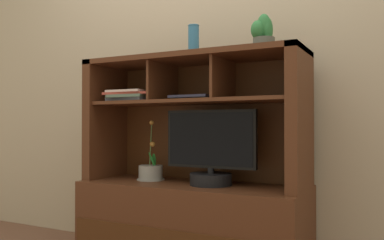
% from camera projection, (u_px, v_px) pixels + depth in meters
% --- Properties ---
extents(back_wall, '(6.00, 0.02, 2.80)m').
position_uv_depth(back_wall, '(212.00, 35.00, 2.63)').
color(back_wall, tan).
rests_on(back_wall, ground).
extents(media_console, '(1.30, 0.54, 1.22)m').
position_uv_depth(media_console, '(192.00, 201.00, 2.37)').
color(media_console, '#512A16').
rests_on(media_console, ground).
extents(tv_monitor, '(0.54, 0.24, 0.42)m').
position_uv_depth(tv_monitor, '(211.00, 154.00, 2.29)').
color(tv_monitor, black).
rests_on(tv_monitor, media_console).
extents(potted_orchid, '(0.17, 0.17, 0.36)m').
position_uv_depth(potted_orchid, '(151.00, 172.00, 2.50)').
color(potted_orchid, gray).
rests_on(potted_orchid, media_console).
extents(magazine_stack_left, '(0.33, 0.29, 0.06)m').
position_uv_depth(magazine_stack_left, '(134.00, 96.00, 2.50)').
color(magazine_stack_left, slate).
rests_on(magazine_stack_left, media_console).
extents(magazine_stack_centre, '(0.28, 0.25, 0.02)m').
position_uv_depth(magazine_stack_centre, '(197.00, 98.00, 2.37)').
color(magazine_stack_centre, beige).
rests_on(magazine_stack_centre, media_console).
extents(potted_succulent, '(0.13, 0.13, 0.20)m').
position_uv_depth(potted_succulent, '(263.00, 34.00, 2.20)').
color(potted_succulent, '#52554C').
rests_on(potted_succulent, media_console).
extents(ceramic_vase, '(0.07, 0.07, 0.19)m').
position_uv_depth(ceramic_vase, '(194.00, 41.00, 2.40)').
color(ceramic_vase, teal).
rests_on(ceramic_vase, media_console).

